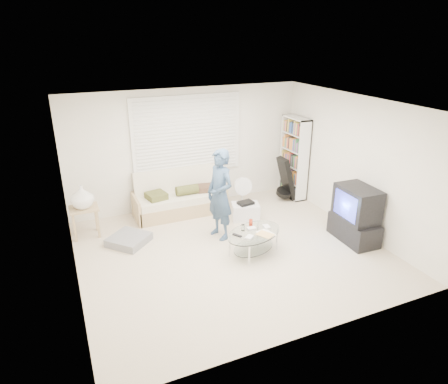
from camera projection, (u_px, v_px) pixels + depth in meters
name	position (u px, v px, depth m)	size (l,w,h in m)	color
ground	(231.00, 251.00, 6.88)	(5.00, 5.00, 0.00)	#B5A58D
room_shell	(220.00, 153.00, 6.68)	(5.02, 4.52, 2.51)	white
window_blinds	(188.00, 135.00, 8.18)	(2.32, 0.08, 1.62)	silver
futon_sofa	(179.00, 199.00, 8.24)	(1.86, 0.75, 0.91)	tan
grey_floor_pillow	(129.00, 240.00, 7.12)	(0.62, 0.62, 0.14)	slate
side_table	(82.00, 199.00, 7.13)	(0.51, 0.41, 1.00)	tan
bookshelf	(294.00, 158.00, 8.88)	(0.29, 0.76, 1.82)	white
guitar_case	(286.00, 182.00, 8.82)	(0.40, 0.37, 0.97)	black
floor_fan	(242.00, 189.00, 8.54)	(0.40, 0.27, 0.66)	white
storage_bin	(245.00, 211.00, 8.01)	(0.63, 0.52, 0.38)	white
tv_unit	(356.00, 215.00, 7.08)	(0.55, 0.95, 1.02)	black
coffee_table	(254.00, 236.00, 6.71)	(1.26, 1.05, 0.52)	silver
standing_person	(220.00, 195.00, 7.08)	(0.61, 0.40, 1.66)	navy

